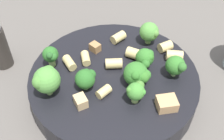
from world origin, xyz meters
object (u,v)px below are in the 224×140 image
object	(u,v)px
broccoli_floret_7	(44,80)
rigatoni_3	(113,63)
broccoli_floret_0	(144,58)
rigatoni_6	(164,47)
broccoli_floret_6	(135,74)
rigatoni_1	(68,63)
chicken_chunk_0	(93,47)
broccoli_floret_1	(174,67)
rigatoni_0	(173,55)
rigatoni_7	(131,53)
broccoli_floret_5	(134,91)
rigatoni_2	(84,58)
pasta_bowl	(112,82)
rigatoni_4	(102,92)
chicken_chunk_2	(165,103)
broccoli_floret_4	(148,32)
broccoli_floret_2	(84,78)
chicken_chunk_1	(79,101)
broccoli_floret_3	(49,55)
rigatoni_5	(117,37)

from	to	relation	value
broccoli_floret_7	rigatoni_3	bearing A→B (deg)	-150.88
broccoli_floret_0	rigatoni_6	distance (m)	0.06
broccoli_floret_6	broccoli_floret_0	bearing A→B (deg)	-113.10
rigatoni_1	chicken_chunk_0	distance (m)	0.05
broccoli_floret_1	rigatoni_0	xyz separation A→B (m)	(-0.01, -0.04, -0.01)
rigatoni_1	rigatoni_7	xyz separation A→B (m)	(-0.10, -0.02, 0.00)
broccoli_floret_5	chicken_chunk_0	xyz separation A→B (m)	(0.06, -0.11, -0.01)
rigatoni_0	rigatoni_2	world-z (taller)	rigatoni_0
pasta_bowl	rigatoni_4	xyz separation A→B (m)	(0.01, 0.04, 0.02)
rigatoni_4	chicken_chunk_2	bearing A→B (deg)	166.15
broccoli_floret_4	chicken_chunk_0	distance (m)	0.09
broccoli_floret_2	rigatoni_2	size ratio (longest dim) A/B	1.35
broccoli_floret_0	rigatoni_2	xyz separation A→B (m)	(0.09, -0.02, -0.02)
broccoli_floret_4	rigatoni_7	world-z (taller)	broccoli_floret_4
broccoli_floret_5	chicken_chunk_2	bearing A→B (deg)	165.39
broccoli_floret_2	rigatoni_0	distance (m)	0.15
rigatoni_1	chicken_chunk_0	bearing A→B (deg)	-135.44
chicken_chunk_2	broccoli_floret_1	bearing A→B (deg)	-108.89
broccoli_floret_0	chicken_chunk_2	size ratio (longest dim) A/B	1.36
rigatoni_1	chicken_chunk_1	world-z (taller)	chicken_chunk_1
rigatoni_4	rigatoni_6	bearing A→B (deg)	-135.50
broccoli_floret_5	rigatoni_2	bearing A→B (deg)	-46.62
broccoli_floret_7	rigatoni_3	xyz separation A→B (m)	(-0.10, -0.05, -0.02)
rigatoni_4	rigatoni_7	distance (m)	0.09
rigatoni_7	chicken_chunk_2	bearing A→B (deg)	112.09
pasta_bowl	chicken_chunk_0	size ratio (longest dim) A/B	15.95
broccoli_floret_1	broccoli_floret_7	xyz separation A→B (m)	(0.19, 0.03, 0.01)
broccoli_floret_7	rigatoni_7	world-z (taller)	broccoli_floret_7
broccoli_floret_1	broccoli_floret_3	bearing A→B (deg)	-6.83
rigatoni_3	chicken_chunk_1	size ratio (longest dim) A/B	1.36
rigatoni_2	chicken_chunk_2	xyz separation A→B (m)	(-0.12, 0.09, 0.00)
rigatoni_0	rigatoni_5	bearing A→B (deg)	-27.23
rigatoni_3	rigatoni_6	xyz separation A→B (m)	(-0.08, -0.04, 0.00)
rigatoni_0	rigatoni_2	distance (m)	0.14
chicken_chunk_1	rigatoni_6	bearing A→B (deg)	-138.34
rigatoni_1	rigatoni_0	bearing A→B (deg)	-174.14
rigatoni_0	rigatoni_5	world-z (taller)	rigatoni_0
broccoli_floret_1	broccoli_floret_5	xyz separation A→B (m)	(0.06, 0.05, -0.00)
rigatoni_6	rigatoni_0	bearing A→B (deg)	118.42
broccoli_floret_7	rigatoni_3	size ratio (longest dim) A/B	1.78
broccoli_floret_7	rigatoni_5	world-z (taller)	broccoli_floret_7
rigatoni_6	chicken_chunk_0	world-z (taller)	rigatoni_6
broccoli_floret_5	broccoli_floret_6	distance (m)	0.03
broccoli_floret_4	rigatoni_3	xyz separation A→B (m)	(0.06, 0.06, -0.01)
rigatoni_7	broccoli_floret_6	bearing A→B (deg)	92.21
broccoli_floret_1	rigatoni_2	bearing A→B (deg)	-13.68
broccoli_floret_7	broccoli_floret_4	bearing A→B (deg)	-142.90
rigatoni_2	pasta_bowl	bearing A→B (deg)	146.89
broccoli_floret_5	broccoli_floret_6	size ratio (longest dim) A/B	0.83
broccoli_floret_2	broccoli_floret_7	bearing A→B (deg)	11.70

